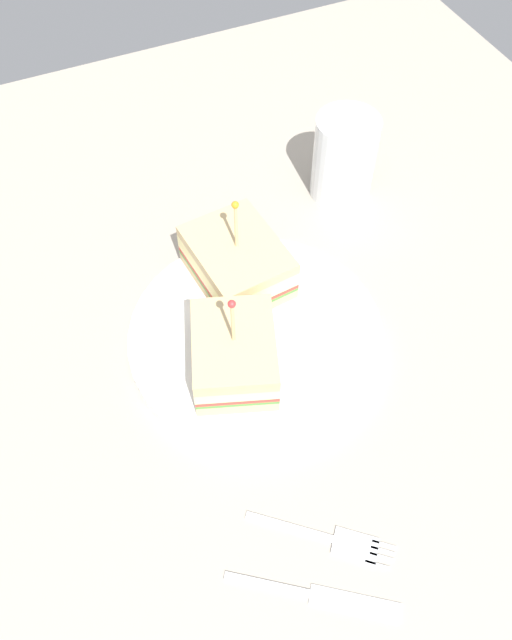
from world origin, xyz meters
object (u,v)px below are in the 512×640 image
plate (256,335)px  knife (323,597)px  fork (337,540)px  sandwich_half_back (237,262)px  drink_glass (343,162)px  sandwich_half_front (234,354)px

plate → knife: 24.44cm
plate → fork: (2.05, 20.57, -0.37)cm
sandwich_half_back → knife: (6.05, 30.84, -3.39)cm
fork → knife: same height
sandwich_half_back → knife: 31.61cm
sandwich_half_back → drink_glass: 18.18cm
sandwich_half_front → drink_glass: sandwich_half_front is taller
drink_glass → knife: drink_glass is taller
plate → drink_glass: bearing=-139.2°
sandwich_half_back → drink_glass: bearing=-153.8°
plate → knife: plate is taller
sandwich_half_front → sandwich_half_back: 10.85cm
sandwich_half_front → knife: bearing=85.8°
plate → knife: size_ratio=2.11×
plate → sandwich_half_front: (3.45, 2.95, 3.02)cm
plate → sandwich_half_front: bearing=40.6°
drink_glass → fork: size_ratio=0.97×
sandwich_half_back → sandwich_half_front: bearing=65.6°
sandwich_half_back → knife: size_ratio=0.95×
knife → drink_glass: bearing=-119.9°
plate → sandwich_half_front: 5.45cm
plate → knife: bearing=78.2°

